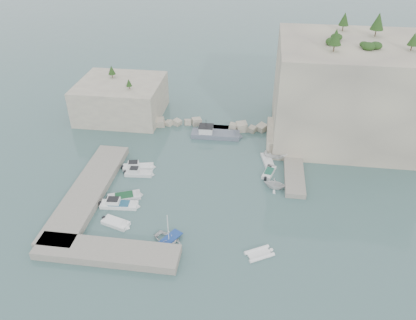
# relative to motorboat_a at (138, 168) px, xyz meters

# --- Properties ---
(ground) EXTENTS (400.00, 400.00, 0.00)m
(ground) POSITION_rel_motorboat_a_xyz_m (11.53, -6.54, 0.00)
(ground) COLOR #446766
(ground) RESTS_ON ground
(cliff_east) EXTENTS (26.00, 22.00, 17.00)m
(cliff_east) POSITION_rel_motorboat_a_xyz_m (34.53, 16.46, 8.50)
(cliff_east) COLOR beige
(cliff_east) RESTS_ON ground
(cliff_terrace) EXTENTS (8.00, 10.00, 2.50)m
(cliff_terrace) POSITION_rel_motorboat_a_xyz_m (24.53, 11.46, 1.25)
(cliff_terrace) COLOR beige
(cliff_terrace) RESTS_ON ground
(outcrop_west) EXTENTS (16.00, 14.00, 7.00)m
(outcrop_west) POSITION_rel_motorboat_a_xyz_m (-8.47, 18.46, 3.50)
(outcrop_west) COLOR beige
(outcrop_west) RESTS_ON ground
(quay_west) EXTENTS (5.00, 24.00, 1.10)m
(quay_west) POSITION_rel_motorboat_a_xyz_m (-5.47, -7.54, 0.55)
(quay_west) COLOR #9E9689
(quay_west) RESTS_ON ground
(quay_south) EXTENTS (18.00, 4.00, 1.10)m
(quay_south) POSITION_rel_motorboat_a_xyz_m (1.53, -19.04, 0.55)
(quay_south) COLOR #9E9689
(quay_south) RESTS_ON ground
(ledge_east) EXTENTS (3.00, 16.00, 0.80)m
(ledge_east) POSITION_rel_motorboat_a_xyz_m (25.03, 3.46, 0.40)
(ledge_east) COLOR #9E9689
(ledge_east) RESTS_ON ground
(breakwater) EXTENTS (28.00, 3.00, 1.40)m
(breakwater) POSITION_rel_motorboat_a_xyz_m (10.53, 15.46, 0.70)
(breakwater) COLOR beige
(breakwater) RESTS_ON ground
(motorboat_a) EXTENTS (5.59, 2.74, 1.40)m
(motorboat_a) POSITION_rel_motorboat_a_xyz_m (0.00, 0.00, 0.00)
(motorboat_a) COLOR white
(motorboat_a) RESTS_ON ground
(motorboat_b) EXTENTS (4.81, 1.90, 1.40)m
(motorboat_b) POSITION_rel_motorboat_a_xyz_m (0.58, -1.77, 0.00)
(motorboat_b) COLOR silver
(motorboat_b) RESTS_ON ground
(motorboat_c) EXTENTS (5.49, 3.69, 0.70)m
(motorboat_c) POSITION_rel_motorboat_a_xyz_m (0.13, -7.82, 0.00)
(motorboat_c) COLOR silver
(motorboat_c) RESTS_ON ground
(motorboat_d) EXTENTS (5.88, 2.11, 1.40)m
(motorboat_d) POSITION_rel_motorboat_a_xyz_m (-0.00, -9.74, 0.00)
(motorboat_d) COLOR white
(motorboat_d) RESTS_ON ground
(motorboat_e) EXTENTS (4.40, 2.81, 0.70)m
(motorboat_e) POSITION_rel_motorboat_a_xyz_m (0.73, -13.47, 0.00)
(motorboat_e) COLOR white
(motorboat_e) RESTS_ON ground
(rowboat) EXTENTS (5.25, 4.81, 0.89)m
(rowboat) POSITION_rel_motorboat_a_xyz_m (8.58, -15.79, 0.00)
(rowboat) COLOR white
(rowboat) RESTS_ON ground
(inflatable_dinghy) EXTENTS (4.11, 3.39, 0.44)m
(inflatable_dinghy) POSITION_rel_motorboat_a_xyz_m (20.10, -16.40, 0.00)
(inflatable_dinghy) COLOR white
(inflatable_dinghy) RESTS_ON ground
(tender_east_a) EXTENTS (4.00, 3.63, 1.83)m
(tender_east_a) POSITION_rel_motorboat_a_xyz_m (21.99, -2.32, 0.00)
(tender_east_a) COLOR white
(tender_east_a) RESTS_ON ground
(tender_east_b) EXTENTS (2.48, 4.31, 0.70)m
(tender_east_b) POSITION_rel_motorboat_a_xyz_m (21.10, 1.31, 0.00)
(tender_east_b) COLOR silver
(tender_east_b) RESTS_ON ground
(tender_east_c) EXTENTS (2.53, 4.87, 0.70)m
(tender_east_c) POSITION_rel_motorboat_a_xyz_m (20.79, 4.76, 0.00)
(tender_east_c) COLOR silver
(tender_east_c) RESTS_ON ground
(tender_east_d) EXTENTS (4.69, 2.11, 1.76)m
(tender_east_d) POSITION_rel_motorboat_a_xyz_m (22.43, 6.04, 0.00)
(tender_east_d) COLOR white
(tender_east_d) RESTS_ON ground
(work_boat) EXTENTS (9.70, 3.05, 2.20)m
(work_boat) POSITION_rel_motorboat_a_xyz_m (11.20, 12.10, 0.00)
(work_boat) COLOR slate
(work_boat) RESTS_ON ground
(rowboat_mast) EXTENTS (0.10, 0.10, 4.20)m
(rowboat_mast) POSITION_rel_motorboat_a_xyz_m (8.58, -15.79, 2.54)
(rowboat_mast) COLOR white
(rowboat_mast) RESTS_ON rowboat
(vegetation) EXTENTS (53.48, 13.88, 13.40)m
(vegetation) POSITION_rel_motorboat_a_xyz_m (29.37, 17.86, 17.93)
(vegetation) COLOR #1E4219
(vegetation) RESTS_ON ground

